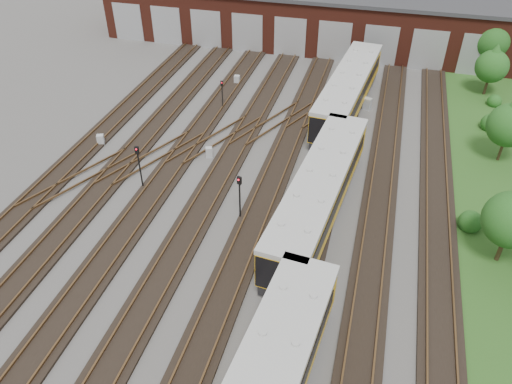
# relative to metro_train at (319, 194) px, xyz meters

# --- Properties ---
(ground) EXTENTS (120.00, 120.00, 0.00)m
(ground) POSITION_rel_metro_train_xyz_m (-6.00, -6.21, -2.07)
(ground) COLOR #44423F
(ground) RESTS_ON ground
(track_network) EXTENTS (30.40, 70.00, 0.33)m
(track_network) POSITION_rel_metro_train_xyz_m (-6.17, -5.63, -1.96)
(track_network) COLOR black
(track_network) RESTS_ON ground
(maintenance_shed) EXTENTS (51.00, 12.50, 6.35)m
(maintenance_shed) POSITION_rel_metro_train_xyz_m (-6.01, 33.76, 1.13)
(maintenance_shed) COLOR #531F14
(maintenance_shed) RESTS_ON ground
(grass_verge) EXTENTS (8.00, 55.00, 0.05)m
(grass_verge) POSITION_rel_metro_train_xyz_m (13.00, 3.79, -2.05)
(grass_verge) COLOR #26531B
(grass_verge) RESTS_ON ground
(metro_train) EXTENTS (4.58, 48.67, 3.40)m
(metro_train) POSITION_rel_metro_train_xyz_m (0.00, 0.00, 0.00)
(metro_train) COLOR black
(metro_train) RESTS_ON ground
(signal_mast_0) EXTENTS (0.30, 0.28, 3.58)m
(signal_mast_0) POSITION_rel_metro_train_xyz_m (-13.09, 0.01, 0.21)
(signal_mast_0) COLOR black
(signal_mast_0) RESTS_ON ground
(signal_mast_1) EXTENTS (0.27, 0.25, 2.82)m
(signal_mast_1) POSITION_rel_metro_train_xyz_m (-11.31, 13.51, -0.26)
(signal_mast_1) COLOR black
(signal_mast_1) RESTS_ON ground
(signal_mast_2) EXTENTS (0.24, 0.23, 2.65)m
(signal_mast_2) POSITION_rel_metro_train_xyz_m (-0.62, 2.71, -0.37)
(signal_mast_2) COLOR black
(signal_mast_2) RESTS_ON ground
(signal_mast_3) EXTENTS (0.32, 0.30, 3.48)m
(signal_mast_3) POSITION_rel_metro_train_xyz_m (-5.08, -1.47, 0.16)
(signal_mast_3) COLOR black
(signal_mast_3) RESTS_ON ground
(relay_cabinet_0) EXTENTS (0.68, 0.63, 0.93)m
(relay_cabinet_0) POSITION_rel_metro_train_xyz_m (-19.13, 4.66, -1.61)
(relay_cabinet_0) COLOR #ADB1B3
(relay_cabinet_0) RESTS_ON ground
(relay_cabinet_1) EXTENTS (0.55, 0.46, 0.91)m
(relay_cabinet_1) POSITION_rel_metro_train_xyz_m (-11.61, 19.10, -1.62)
(relay_cabinet_1) COLOR #ADB1B3
(relay_cabinet_1) RESTS_ON ground
(relay_cabinet_2) EXTENTS (0.65, 0.60, 0.88)m
(relay_cabinet_2) POSITION_rel_metro_train_xyz_m (-9.74, 5.28, -1.63)
(relay_cabinet_2) COLOR #ADB1B3
(relay_cabinet_2) RESTS_ON ground
(relay_cabinet_3) EXTENTS (0.83, 0.77, 1.12)m
(relay_cabinet_3) POSITION_rel_metro_train_xyz_m (1.82, 16.98, -1.51)
(relay_cabinet_3) COLOR #ADB1B3
(relay_cabinet_3) RESTS_ON ground
(relay_cabinet_4) EXTENTS (0.64, 0.55, 0.97)m
(relay_cabinet_4) POSITION_rel_metro_train_xyz_m (-0.58, 8.51, -1.59)
(relay_cabinet_4) COLOR #ADB1B3
(relay_cabinet_4) RESTS_ON ground
(tree_0) EXTENTS (3.77, 3.77, 6.24)m
(tree_0) POSITION_rel_metro_train_xyz_m (13.17, 28.79, 1.94)
(tree_0) COLOR #372B19
(tree_0) RESTS_ON ground
(tree_1) EXTENTS (3.11, 3.11, 5.15)m
(tree_1) POSITION_rel_metro_train_xyz_m (12.77, 23.23, 1.24)
(tree_1) COLOR #372B19
(tree_1) RESTS_ON ground
(tree_2) EXTENTS (3.39, 3.39, 5.62)m
(tree_2) POSITION_rel_metro_train_xyz_m (12.79, 10.93, 1.54)
(tree_2) COLOR #372B19
(tree_2) RESTS_ON ground
(bush_0) EXTENTS (1.57, 1.57, 1.57)m
(bush_0) POSITION_rel_metro_train_xyz_m (10.00, 1.58, -1.29)
(bush_0) COLOR #164E16
(bush_0) RESTS_ON ground
(bush_1) EXTENTS (1.71, 1.71, 1.71)m
(bush_1) POSITION_rel_metro_train_xyz_m (12.60, 16.02, -1.22)
(bush_1) COLOR #164E16
(bush_1) RESTS_ON ground
(bush_2) EXTENTS (1.31, 1.31, 1.31)m
(bush_2) POSITION_rel_metro_train_xyz_m (13.43, 20.92, -1.41)
(bush_2) COLOR #164E16
(bush_2) RESTS_ON ground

